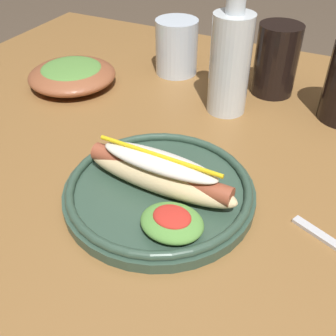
{
  "coord_description": "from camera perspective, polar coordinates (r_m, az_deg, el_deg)",
  "views": [
    {
      "loc": [
        0.2,
        -0.49,
        1.12
      ],
      "look_at": [
        -0.0,
        -0.09,
        0.77
      ],
      "focal_mm": 43.0,
      "sensor_mm": 36.0,
      "label": 1
    }
  ],
  "objects": [
    {
      "name": "side_bowl",
      "position": [
        0.87,
        -13.44,
        12.82
      ],
      "size": [
        0.18,
        0.18,
        0.05
      ],
      "color": "brown",
      "rests_on": "dining_table"
    },
    {
      "name": "soda_cup",
      "position": [
        0.83,
        15.08,
        14.57
      ],
      "size": [
        0.08,
        0.08,
        0.14
      ],
      "primitive_type": "cylinder",
      "color": "black",
      "rests_on": "dining_table"
    },
    {
      "name": "hot_dog_plate",
      "position": [
        0.55,
        -1.28,
        -2.69
      ],
      "size": [
        0.27,
        0.27,
        0.08
      ],
      "color": "#334C3D",
      "rests_on": "dining_table"
    },
    {
      "name": "glass_bottle",
      "position": [
        0.73,
        8.96,
        15.11
      ],
      "size": [
        0.07,
        0.07,
        0.27
      ],
      "color": "silver",
      "rests_on": "dining_table"
    },
    {
      "name": "water_cup",
      "position": [
        0.89,
        1.22,
        16.78
      ],
      "size": [
        0.09,
        0.09,
        0.11
      ],
      "primitive_type": "cylinder",
      "color": "silver",
      "rests_on": "dining_table"
    },
    {
      "name": "dining_table",
      "position": [
        0.71,
        3.31,
        -3.79
      ],
      "size": [
        1.26,
        1.0,
        0.74
      ],
      "color": "olive",
      "rests_on": "ground_plane"
    }
  ]
}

